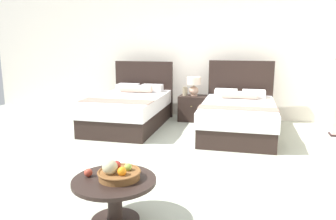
{
  "coord_description": "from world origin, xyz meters",
  "views": [
    {
      "loc": [
        1.34,
        -4.34,
        1.64
      ],
      "look_at": [
        0.04,
        0.45,
        0.61
      ],
      "focal_mm": 35.42,
      "sensor_mm": 36.0,
      "label": 1
    }
  ],
  "objects_px": {
    "nightstand": "(193,108)",
    "vase": "(185,91)",
    "coffee_table": "(115,191)",
    "fruit_bowl": "(118,173)",
    "bed_near_window": "(129,109)",
    "bed_near_corner": "(238,116)",
    "loose_apple": "(88,173)",
    "table_lamp": "(194,84)"
  },
  "relations": [
    {
      "from": "table_lamp",
      "to": "fruit_bowl",
      "type": "bearing_deg",
      "value": -88.63
    },
    {
      "from": "nightstand",
      "to": "vase",
      "type": "height_order",
      "value": "vase"
    },
    {
      "from": "bed_near_corner",
      "to": "fruit_bowl",
      "type": "bearing_deg",
      "value": -104.61
    },
    {
      "from": "bed_near_corner",
      "to": "vase",
      "type": "distance_m",
      "value": 1.39
    },
    {
      "from": "vase",
      "to": "table_lamp",
      "type": "bearing_deg",
      "value": 19.08
    },
    {
      "from": "nightstand",
      "to": "loose_apple",
      "type": "height_order",
      "value": "nightstand"
    },
    {
      "from": "bed_near_corner",
      "to": "coffee_table",
      "type": "height_order",
      "value": "bed_near_corner"
    },
    {
      "from": "table_lamp",
      "to": "coffee_table",
      "type": "xyz_separation_m",
      "value": [
        0.07,
        -4.15,
        -0.46
      ]
    },
    {
      "from": "coffee_table",
      "to": "loose_apple",
      "type": "distance_m",
      "value": 0.3
    },
    {
      "from": "table_lamp",
      "to": "fruit_bowl",
      "type": "height_order",
      "value": "table_lamp"
    },
    {
      "from": "nightstand",
      "to": "fruit_bowl",
      "type": "distance_m",
      "value": 4.12
    },
    {
      "from": "bed_near_corner",
      "to": "table_lamp",
      "type": "relative_size",
      "value": 5.38
    },
    {
      "from": "nightstand",
      "to": "table_lamp",
      "type": "xyz_separation_m",
      "value": [
        0.0,
        0.02,
        0.5
      ]
    },
    {
      "from": "vase",
      "to": "coffee_table",
      "type": "bearing_deg",
      "value": -86.64
    },
    {
      "from": "table_lamp",
      "to": "vase",
      "type": "relative_size",
      "value": 2.12
    },
    {
      "from": "bed_near_corner",
      "to": "loose_apple",
      "type": "xyz_separation_m",
      "value": [
        -1.15,
        -3.35,
        0.13
      ]
    },
    {
      "from": "bed_near_window",
      "to": "fruit_bowl",
      "type": "distance_m",
      "value": 3.54
    },
    {
      "from": "table_lamp",
      "to": "vase",
      "type": "xyz_separation_m",
      "value": [
        -0.17,
        -0.06,
        -0.14
      ]
    },
    {
      "from": "bed_near_corner",
      "to": "loose_apple",
      "type": "relative_size",
      "value": 27.46
    },
    {
      "from": "vase",
      "to": "fruit_bowl",
      "type": "relative_size",
      "value": 0.47
    },
    {
      "from": "nightstand",
      "to": "vase",
      "type": "distance_m",
      "value": 0.4
    },
    {
      "from": "table_lamp",
      "to": "bed_near_corner",
      "type": "bearing_deg",
      "value": -39.95
    },
    {
      "from": "bed_near_window",
      "to": "vase",
      "type": "bearing_deg",
      "value": 38.73
    },
    {
      "from": "coffee_table",
      "to": "bed_near_corner",
      "type": "bearing_deg",
      "value": 74.96
    },
    {
      "from": "bed_near_window",
      "to": "bed_near_corner",
      "type": "distance_m",
      "value": 2.08
    },
    {
      "from": "table_lamp",
      "to": "loose_apple",
      "type": "bearing_deg",
      "value": -92.55
    },
    {
      "from": "nightstand",
      "to": "coffee_table",
      "type": "bearing_deg",
      "value": -89.07
    },
    {
      "from": "nightstand",
      "to": "loose_apple",
      "type": "xyz_separation_m",
      "value": [
        -0.19,
        -4.14,
        0.19
      ]
    },
    {
      "from": "fruit_bowl",
      "to": "loose_apple",
      "type": "distance_m",
      "value": 0.29
    },
    {
      "from": "vase",
      "to": "bed_near_corner",
      "type": "bearing_deg",
      "value": -33.32
    },
    {
      "from": "bed_near_corner",
      "to": "nightstand",
      "type": "relative_size",
      "value": 3.61
    },
    {
      "from": "vase",
      "to": "loose_apple",
      "type": "distance_m",
      "value": 4.1
    },
    {
      "from": "nightstand",
      "to": "vase",
      "type": "relative_size",
      "value": 3.16
    },
    {
      "from": "bed_near_window",
      "to": "loose_apple",
      "type": "xyz_separation_m",
      "value": [
        0.93,
        -3.34,
        0.12
      ]
    },
    {
      "from": "bed_near_window",
      "to": "coffee_table",
      "type": "xyz_separation_m",
      "value": [
        1.18,
        -3.34,
        -0.04
      ]
    },
    {
      "from": "coffee_table",
      "to": "loose_apple",
      "type": "relative_size",
      "value": 10.02
    },
    {
      "from": "coffee_table",
      "to": "table_lamp",
      "type": "bearing_deg",
      "value": 90.92
    },
    {
      "from": "coffee_table",
      "to": "fruit_bowl",
      "type": "distance_m",
      "value": 0.18
    },
    {
      "from": "coffee_table",
      "to": "fruit_bowl",
      "type": "bearing_deg",
      "value": 29.53
    },
    {
      "from": "bed_near_corner",
      "to": "vase",
      "type": "xyz_separation_m",
      "value": [
        -1.14,
        0.75,
        0.29
      ]
    },
    {
      "from": "table_lamp",
      "to": "vase",
      "type": "bearing_deg",
      "value": -160.92
    },
    {
      "from": "coffee_table",
      "to": "fruit_bowl",
      "type": "relative_size",
      "value": 1.94
    }
  ]
}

